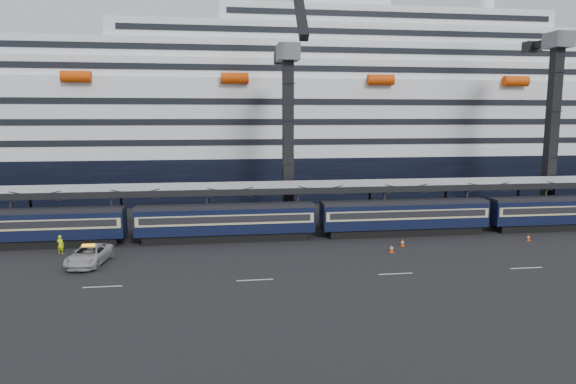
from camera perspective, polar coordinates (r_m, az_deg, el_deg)
name	(u,v)px	position (r m, az deg, el deg)	size (l,w,h in m)	color
ground	(521,255)	(54.68, 24.43, -6.42)	(260.00, 260.00, 0.00)	black
train	(433,215)	(60.64, 15.77, -2.46)	(133.05, 3.00, 4.05)	black
canopy	(456,183)	(65.72, 18.18, 0.95)	(130.00, 6.25, 5.53)	gray
cruise_ship	(371,122)	(94.64, 9.17, 7.69)	(214.09, 28.84, 34.00)	black
crane_dark_near	(288,128)	(63.68, 0.05, 7.17)	(4.50, 17.75, 35.08)	#4B4E53
crane_dark_mid	(555,116)	(76.04, 27.54, 7.50)	(4.50, 18.24, 39.64)	#4B4E53
pickup_truck	(89,255)	(50.00, -21.24, -6.56)	(2.84, 6.17, 1.71)	#A0A2A7
worker	(60,244)	(54.85, -23.96, -5.35)	(0.67, 0.44, 1.85)	#DEFF0D
traffic_cone_b	(104,250)	(53.67, -19.79, -6.06)	(0.34, 0.34, 0.68)	#D84006
traffic_cone_c	(392,248)	(51.76, 11.43, -6.14)	(0.43, 0.43, 0.86)	#D84006
traffic_cone_d	(403,242)	(54.49, 12.61, -5.48)	(0.41, 0.41, 0.81)	#D84006
traffic_cone_e	(528,237)	(61.27, 25.16, -4.58)	(0.37, 0.37, 0.75)	#D84006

